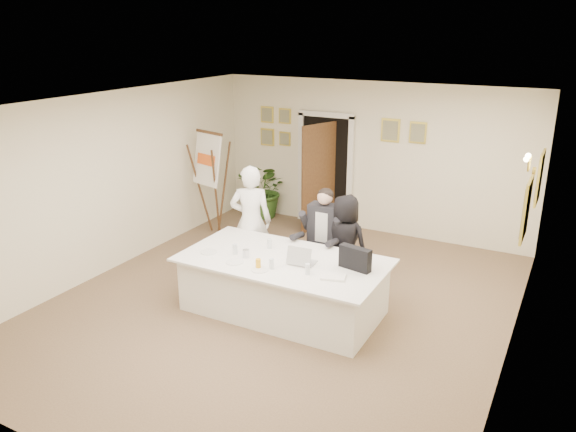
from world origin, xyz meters
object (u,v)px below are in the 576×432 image
(standing_man, at_px, (251,221))
(potted_palm, at_px, (265,190))
(laptop, at_px, (303,253))
(paper_stack, at_px, (333,277))
(steel_jug, at_px, (246,254))
(conference_table, at_px, (283,285))
(laptop_bag, at_px, (355,258))
(standing_woman, at_px, (345,243))
(seated_man, at_px, (323,237))
(flip_chart, at_px, (213,188))
(oj_glass, at_px, (258,264))

(standing_man, relative_size, potted_palm, 1.51)
(laptop, height_order, paper_stack, laptop)
(standing_man, relative_size, steel_jug, 15.95)
(laptop, bearing_deg, steel_jug, -169.35)
(standing_man, bearing_deg, steel_jug, 93.56)
(conference_table, xyz_separation_m, potted_palm, (-2.23, 3.35, 0.19))
(conference_table, xyz_separation_m, laptop_bag, (0.96, 0.14, 0.53))
(paper_stack, bearing_deg, conference_table, 164.40)
(paper_stack, xyz_separation_m, steel_jug, (-1.30, 0.05, 0.04))
(standing_woman, distance_m, paper_stack, 1.34)
(seated_man, distance_m, standing_man, 1.16)
(flip_chart, bearing_deg, laptop_bag, -28.45)
(paper_stack, bearing_deg, flip_chart, 146.09)
(standing_man, xyz_separation_m, laptop, (1.32, -0.84, 0.04))
(laptop_bag, bearing_deg, standing_woman, 130.60)
(flip_chart, bearing_deg, steel_jug, -46.63)
(conference_table, xyz_separation_m, steel_jug, (-0.47, -0.19, 0.44))
(laptop, height_order, laptop_bag, laptop_bag)
(laptop_bag, relative_size, oj_glass, 3.30)
(conference_table, relative_size, paper_stack, 9.22)
(conference_table, height_order, steel_jug, steel_jug)
(standing_man, distance_m, standing_woman, 1.50)
(steel_jug, bearing_deg, oj_glass, -35.03)
(flip_chart, bearing_deg, conference_table, -38.56)
(standing_man, bearing_deg, seated_man, 164.94)
(conference_table, height_order, flip_chart, flip_chart)
(steel_jug, bearing_deg, flip_chart, 133.37)
(conference_table, height_order, standing_man, standing_man)
(standing_man, relative_size, oj_glass, 13.49)
(conference_table, xyz_separation_m, standing_man, (-1.03, 0.86, 0.48))
(conference_table, relative_size, laptop, 7.79)
(potted_palm, height_order, steel_jug, potted_palm)
(steel_jug, bearing_deg, laptop, 14.62)
(seated_man, height_order, laptop, seated_man)
(potted_palm, xyz_separation_m, laptop_bag, (3.19, -3.20, 0.35))
(standing_man, distance_m, laptop, 1.57)
(standing_woman, bearing_deg, laptop_bag, 125.06)
(flip_chart, bearing_deg, paper_stack, -33.91)
(standing_man, bearing_deg, oj_glass, 100.23)
(paper_stack, bearing_deg, seated_man, 119.46)
(oj_glass, bearing_deg, paper_stack, 10.86)
(laptop, bearing_deg, flip_chart, 140.51)
(standing_man, height_order, potted_palm, standing_man)
(laptop_bag, height_order, steel_jug, laptop_bag)
(laptop, relative_size, laptop_bag, 0.82)
(seated_man, height_order, flip_chart, flip_chart)
(seated_man, xyz_separation_m, standing_man, (-1.14, -0.19, 0.12))
(laptop_bag, xyz_separation_m, oj_glass, (-1.10, -0.56, -0.09))
(flip_chart, height_order, standing_woman, flip_chart)
(flip_chart, height_order, potted_palm, flip_chart)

